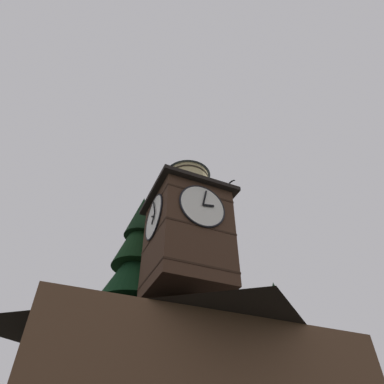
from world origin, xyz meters
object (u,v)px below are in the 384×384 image
at_px(clock_tower, 187,227).
at_px(pine_tree_aside, 289,380).
at_px(pine_tree_behind, 128,333).
at_px(moon, 152,384).
at_px(flying_bird_high, 232,181).

relative_size(clock_tower, pine_tree_aside, 0.73).
bearing_deg(pine_tree_aside, pine_tree_behind, 8.48).
bearing_deg(pine_tree_behind, pine_tree_aside, -171.52).
relative_size(moon, flying_bird_high, 3.12).
bearing_deg(moon, clock_tower, 73.99).
distance_m(pine_tree_behind, pine_tree_aside, 11.71).
distance_m(pine_tree_behind, flying_bird_high, 13.78).
bearing_deg(pine_tree_behind, flying_bird_high, 167.85).
xyz_separation_m(pine_tree_aside, flying_bird_high, (4.93, 3.14, 13.16)).
distance_m(clock_tower, pine_tree_behind, 6.43).
height_order(clock_tower, pine_tree_aside, clock_tower).
bearing_deg(clock_tower, flying_bird_high, -151.28).
xyz_separation_m(moon, flying_bird_high, (5.67, 34.56, 8.78)).
bearing_deg(pine_tree_aside, moon, -91.36).
relative_size(pine_tree_behind, pine_tree_aside, 1.29).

